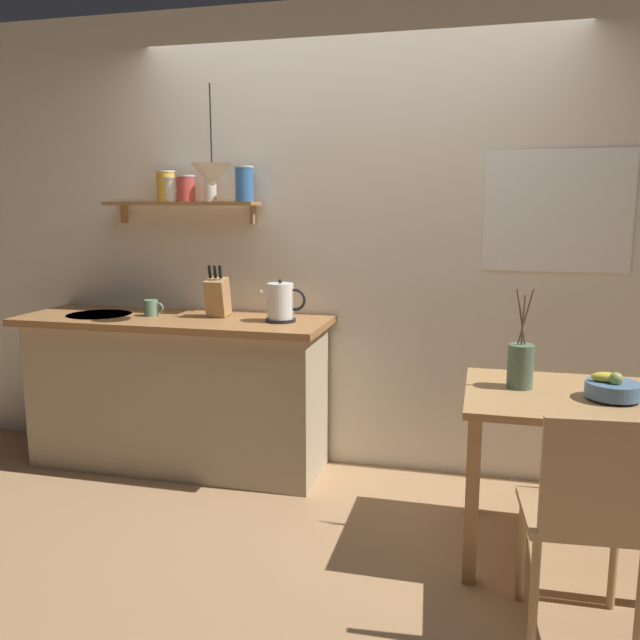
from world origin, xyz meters
name	(u,v)px	position (x,y,z in m)	size (l,w,h in m)	color
ground_plane	(327,505)	(0.00, 0.00, 0.00)	(14.00, 14.00, 0.00)	#A87F56
back_wall	(387,243)	(0.20, 0.65, 1.35)	(6.80, 0.11, 2.70)	silver
kitchen_counter	(178,391)	(-1.00, 0.32, 0.47)	(1.83, 0.63, 0.92)	tan
wall_shelf	(191,192)	(-0.95, 0.49, 1.64)	(0.95, 0.20, 0.33)	#9E6B3D
dining_table	(564,423)	(1.12, -0.22, 0.62)	(0.85, 0.76, 0.75)	tan
dining_chair_near	(586,513)	(1.14, -0.85, 0.50)	(0.44, 0.42, 0.88)	tan
fruit_bowl	(612,388)	(1.30, -0.27, 0.80)	(0.23, 0.23, 0.13)	#51759E
twig_vase	(520,365)	(0.93, -0.16, 0.86)	(0.12, 0.12, 0.45)	#567056
electric_kettle	(281,303)	(-0.34, 0.31, 1.03)	(0.26, 0.17, 0.24)	black
knife_block	(217,297)	(-0.74, 0.36, 1.04)	(0.12, 0.15, 0.31)	tan
coffee_mug_by_sink	(152,308)	(-1.14, 0.30, 0.97)	(0.12, 0.08, 0.09)	slate
pendant_lamp	(212,174)	(-0.67, 0.16, 1.73)	(0.22, 0.22, 0.52)	black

